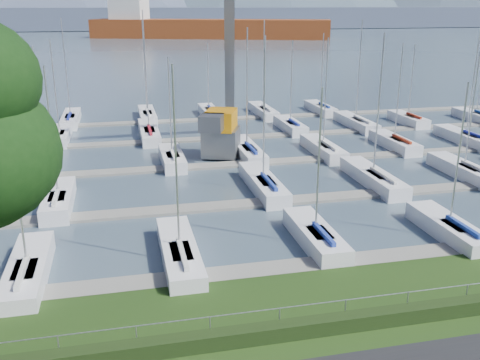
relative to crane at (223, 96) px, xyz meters
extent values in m
cube|color=#455766|center=(-2.47, 229.87, -5.73)|extent=(800.00, 540.00, 0.20)
cube|color=black|center=(-2.47, -30.53, -4.98)|extent=(80.00, 0.70, 0.70)
cylinder|color=#94969C|center=(-2.47, -30.13, -4.13)|extent=(80.00, 0.04, 0.04)
cube|color=#465066|center=(-2.47, 299.87, 0.67)|extent=(900.00, 80.00, 12.00)
cube|color=slate|center=(-2.47, -24.13, -5.55)|extent=(90.00, 1.60, 0.25)
cube|color=slate|center=(-2.47, -14.13, -5.55)|extent=(90.00, 1.60, 0.25)
cube|color=slate|center=(-2.47, -4.13, -5.55)|extent=(90.00, 1.60, 0.25)
cube|color=gray|center=(-2.47, 5.87, -5.55)|extent=(90.00, 1.60, 0.25)
cube|color=gray|center=(-2.47, 15.87, -5.55)|extent=(90.00, 1.60, 0.25)
cube|color=slate|center=(-0.46, -1.23, -4.13)|extent=(4.15, 4.15, 2.60)
cube|color=orange|center=(-0.46, -1.23, -2.03)|extent=(3.67, 4.12, 1.80)
cube|color=#5C5E64|center=(1.34, 3.27, 6.97)|extent=(3.23, 11.19, 19.89)
cube|color=#55565C|center=(-1.66, -3.23, -1.83)|extent=(2.67, 2.78, 1.40)
cube|color=brown|center=(30.80, 186.27, -2.83)|extent=(101.68, 52.29, 10.00)
cube|color=silver|center=(-2.60, 198.67, 4.67)|extent=(18.00, 18.00, 12.00)
camera|label=1|loc=(-9.48, -49.04, 8.08)|focal=40.00mm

